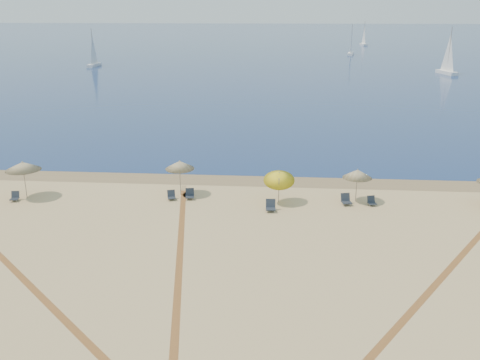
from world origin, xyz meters
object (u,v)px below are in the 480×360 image
(umbrella_4, at_px, (357,174))
(sailboat_3, at_px, (351,46))
(umbrella_3, at_px, (279,177))
(sailboat_2, at_px, (448,60))
(chair_4, at_px, (190,194))
(chair_5, at_px, (271,206))
(chair_2, at_px, (15,197))
(chair_7, at_px, (372,201))
(chair_6, at_px, (346,200))
(sailboat_0, at_px, (93,55))
(umbrella_1, at_px, (23,166))
(umbrella_2, at_px, (180,165))
(sailboat_1, at_px, (364,38))
(chair_3, at_px, (171,196))

(umbrella_4, height_order, sailboat_3, sailboat_3)
(umbrella_3, bearing_deg, sailboat_2, 66.59)
(chair_4, distance_m, chair_5, 5.79)
(chair_2, xyz_separation_m, chair_7, (23.64, 1.02, -0.01))
(chair_6, relative_size, sailboat_2, 0.09)
(umbrella_4, distance_m, chair_5, 6.21)
(chair_7, bearing_deg, sailboat_0, 106.52)
(chair_5, distance_m, chair_6, 5.13)
(umbrella_1, distance_m, sailboat_0, 85.38)
(chair_5, xyz_separation_m, sailboat_0, (-40.46, 83.19, 2.10))
(umbrella_2, height_order, sailboat_0, sailboat_0)
(sailboat_3, bearing_deg, sailboat_0, -139.49)
(umbrella_2, xyz_separation_m, sailboat_1, (34.19, 153.60, 0.24))
(sailboat_3, bearing_deg, chair_2, -96.56)
(umbrella_2, xyz_separation_m, chair_2, (-10.84, -2.01, -1.87))
(chair_5, distance_m, sailboat_1, 158.63)
(chair_5, relative_size, sailboat_1, 0.09)
(chair_5, bearing_deg, umbrella_4, 18.00)
(sailboat_2, bearing_deg, chair_4, -131.34)
(umbrella_4, xyz_separation_m, sailboat_3, (13.40, 115.27, 0.48))
(chair_3, bearing_deg, sailboat_0, 95.11)
(umbrella_3, xyz_separation_m, sailboat_3, (18.51, 116.01, 0.58))
(sailboat_0, relative_size, sailboat_1, 1.02)
(chair_6, height_order, sailboat_0, sailboat_0)
(umbrella_4, bearing_deg, chair_4, -178.40)
(umbrella_1, xyz_separation_m, chair_2, (-0.48, -0.68, -1.95))
(umbrella_2, bearing_deg, chair_2, -169.51)
(umbrella_2, distance_m, chair_7, 12.98)
(umbrella_1, bearing_deg, sailboat_3, 72.96)
(sailboat_1, bearing_deg, chair_7, -105.63)
(umbrella_2, bearing_deg, sailboat_1, 77.45)
(sailboat_0, bearing_deg, sailboat_2, -4.62)
(sailboat_2, bearing_deg, chair_7, -123.33)
(umbrella_3, bearing_deg, umbrella_1, -179.43)
(sailboat_2, bearing_deg, chair_3, -132.00)
(chair_2, xyz_separation_m, sailboat_3, (36.09, 116.87, 2.15))
(sailboat_0, bearing_deg, chair_6, -59.03)
(umbrella_1, height_order, sailboat_3, sailboat_3)
(chair_7, distance_m, sailboat_1, 156.08)
(chair_7, distance_m, sailboat_0, 94.24)
(chair_3, height_order, chair_7, chair_3)
(umbrella_2, relative_size, sailboat_3, 0.31)
(umbrella_2, relative_size, chair_2, 3.72)
(sailboat_3, bearing_deg, sailboat_1, 87.60)
(chair_4, xyz_separation_m, sailboat_3, (24.49, 115.58, 2.12))
(umbrella_3, distance_m, chair_4, 6.19)
(umbrella_1, height_order, umbrella_3, umbrella_1)
(chair_6, bearing_deg, sailboat_2, 56.78)
(umbrella_1, height_order, chair_4, umbrella_1)
(chair_6, height_order, sailboat_3, sailboat_3)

